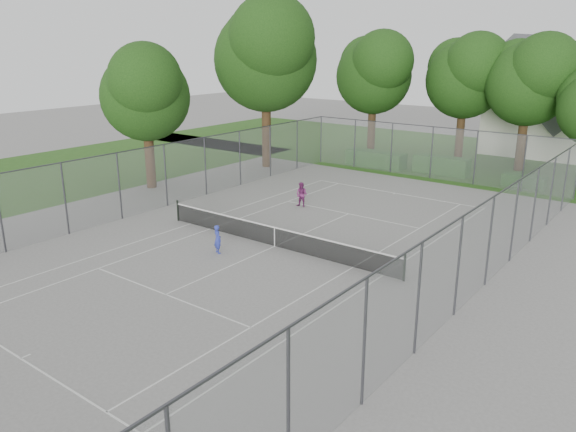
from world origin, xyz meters
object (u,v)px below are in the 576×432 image
Objects in this scene: house at (540,107)px; tennis_net at (275,236)px; girl_player at (218,239)px; woman_player at (302,195)px.

tennis_net is at bearing -96.19° from house.
tennis_net is 2.60m from girl_player.
house is 25.56m from woman_player.
girl_player is (-1.47, -2.13, 0.13)m from tennis_net.
girl_player reaches higher than tennis_net.
tennis_net is 10.09× the size of girl_player.
tennis_net is at bearing -71.70° from woman_player.
girl_player is at bearing -124.59° from tennis_net.
tennis_net is 9.16× the size of woman_player.
girl_player is (-4.79, -32.72, -3.20)m from house.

